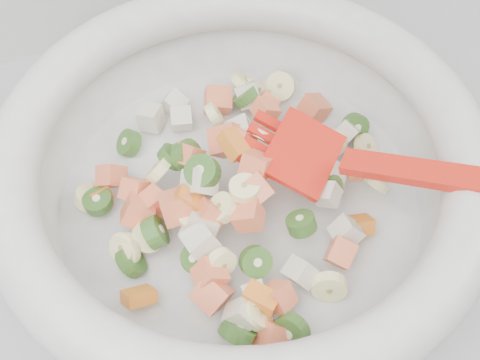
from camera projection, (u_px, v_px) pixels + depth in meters
name	position (u px, v px, depth m)	size (l,w,h in m)	color
mixing_bowl	(240.00, 172.00, 0.48)	(0.42, 0.39, 0.14)	silver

